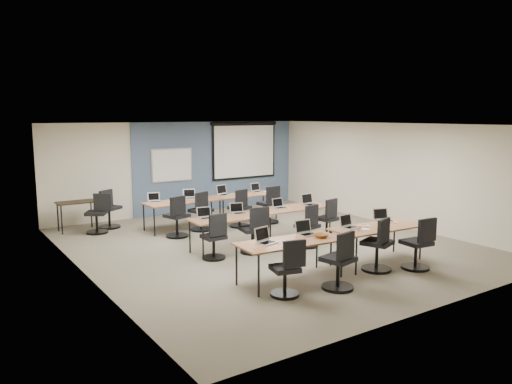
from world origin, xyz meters
TOP-DOWN VIEW (x-y plane):
  - floor at (0.00, 0.00)m, footprint 8.00×9.00m
  - ceiling at (0.00, 0.00)m, footprint 8.00×9.00m
  - wall_back at (0.00, 4.50)m, footprint 8.00×0.04m
  - wall_front at (0.00, -4.50)m, footprint 8.00×0.04m
  - wall_left at (-4.00, 0.00)m, footprint 0.04×9.00m
  - wall_right at (4.00, 0.00)m, footprint 0.04×9.00m
  - blue_accent_panel at (1.25, 4.47)m, footprint 5.50×0.04m
  - whiteboard at (-0.30, 4.43)m, footprint 1.28×0.03m
  - projector_screen at (2.20, 4.41)m, footprint 2.40×0.10m
  - training_table_front_left at (-1.08, -2.27)m, footprint 1.93×0.80m
  - training_table_front_right at (1.04, -2.32)m, footprint 1.93×0.80m
  - training_table_mid_left at (-0.94, 0.05)m, footprint 1.73×0.72m
  - training_table_mid_right at (0.92, 0.25)m, footprint 1.90×0.79m
  - training_table_back_left at (-0.90, 2.50)m, footprint 1.94×0.81m
  - training_table_back_right at (0.99, 2.52)m, footprint 1.84×0.77m
  - laptop_0 at (-1.52, -2.12)m, footprint 0.34×0.29m
  - mouse_0 at (-1.20, -2.24)m, footprint 0.08×0.11m
  - task_chair_0 at (-1.58, -2.84)m, footprint 0.47×0.47m
  - laptop_1 at (-0.55, -2.05)m, footprint 0.35×0.30m
  - mouse_1 at (-0.34, -2.33)m, footprint 0.06×0.09m
  - task_chair_1 at (-0.66, -3.08)m, footprint 0.54×0.54m
  - laptop_2 at (0.50, -2.08)m, footprint 0.33×0.28m
  - mouse_2 at (0.86, -2.23)m, footprint 0.09×0.12m
  - task_chair_2 at (0.64, -2.74)m, footprint 0.59×0.57m
  - laptop_3 at (1.54, -2.02)m, footprint 0.33×0.28m
  - mouse_3 at (1.59, -2.30)m, footprint 0.08×0.11m
  - task_chair_3 at (1.36, -3.08)m, footprint 0.53×0.53m
  - laptop_4 at (-1.42, 0.25)m, footprint 0.31×0.27m
  - mouse_4 at (-1.15, 0.10)m, footprint 0.07×0.10m
  - task_chair_4 at (-1.54, -0.37)m, footprint 0.48×0.48m
  - laptop_5 at (-0.56, 0.32)m, footprint 0.31×0.26m
  - mouse_5 at (-0.25, 0.15)m, footprint 0.09×0.11m
  - task_chair_5 at (-0.62, -0.41)m, footprint 0.53×0.53m
  - laptop_6 at (0.59, 0.33)m, footprint 0.30×0.26m
  - mouse_6 at (0.73, 0.11)m, footprint 0.07×0.10m
  - task_chair_6 at (0.64, -0.69)m, footprint 0.49×0.49m
  - laptop_7 at (1.46, 0.28)m, footprint 0.35×0.30m
  - mouse_7 at (1.63, 0.07)m, footprint 0.08×0.10m
  - task_chair_7 at (1.51, -0.35)m, footprint 0.50×0.50m
  - laptop_8 at (-1.53, 2.77)m, footprint 0.30×0.26m
  - mouse_8 at (-1.24, 2.49)m, footprint 0.07×0.10m
  - task_chair_8 at (-1.39, 1.76)m, footprint 0.55×0.55m
  - laptop_9 at (-0.54, 2.74)m, footprint 0.31×0.27m
  - mouse_9 at (-0.27, 2.46)m, footprint 0.09×0.11m
  - task_chair_9 at (-0.60, 2.04)m, footprint 0.57×0.54m
  - laptop_10 at (0.46, 2.76)m, footprint 0.36×0.31m
  - mouse_10 at (0.85, 2.52)m, footprint 0.06×0.09m
  - task_chair_10 at (0.44, 1.85)m, footprint 0.55×0.53m
  - laptop_11 at (1.55, 2.73)m, footprint 0.32×0.27m
  - mouse_11 at (1.71, 2.53)m, footprint 0.08×0.10m
  - task_chair_11 at (1.37, 1.83)m, footprint 0.55×0.55m
  - blue_mousepad at (-1.11, -2.39)m, footprint 0.25×0.22m
  - snack_bowl at (-0.47, -2.37)m, footprint 0.30×0.30m
  - snack_plate at (0.65, -2.39)m, footprint 0.22×0.22m
  - coffee_cup at (0.52, -2.33)m, footprint 0.07×0.07m
  - utility_table at (-3.21, 3.80)m, footprint 0.95×0.53m
  - spare_chair_a at (-2.46, 3.62)m, footprint 0.62×0.55m
  - spare_chair_b at (-2.85, 3.21)m, footprint 0.59×0.53m

SIDE VIEW (x-z plane):
  - floor at x=0.00m, z-range -0.01..0.01m
  - task_chair_0 at x=-1.58m, z-range -0.09..0.87m
  - task_chair_4 at x=-1.54m, z-range -0.09..0.88m
  - task_chair_6 at x=0.64m, z-range -0.09..0.89m
  - task_chair_7 at x=1.51m, z-range -0.09..0.89m
  - task_chair_5 at x=-0.62m, z-range -0.09..0.92m
  - spare_chair_b at x=-2.85m, z-range -0.09..0.93m
  - task_chair_10 at x=0.44m, z-range -0.09..0.93m
  - task_chair_3 at x=1.36m, z-range -0.09..0.93m
  - task_chair_9 at x=-0.60m, z-range -0.09..0.93m
  - task_chair_1 at x=-0.66m, z-range -0.09..0.93m
  - task_chair_8 at x=-1.39m, z-range -0.09..0.93m
  - task_chair_11 at x=1.37m, z-range -0.09..0.94m
  - spare_chair_a at x=-2.46m, z-range -0.09..0.94m
  - task_chair_2 at x=0.64m, z-range -0.09..0.95m
  - utility_table at x=-3.21m, z-range 0.29..1.04m
  - training_table_mid_left at x=-0.94m, z-range 0.32..1.05m
  - training_table_back_right at x=0.99m, z-range 0.32..1.05m
  - training_table_mid_right at x=0.92m, z-range 0.32..1.05m
  - training_table_front_right at x=1.04m, z-range 0.32..1.05m
  - training_table_front_left at x=-1.08m, z-range 0.32..1.05m
  - training_table_back_left at x=-0.90m, z-range 0.32..1.05m
  - blue_mousepad at x=-1.11m, z-range 0.73..0.74m
  - snack_plate at x=0.65m, z-range 0.73..0.74m
  - mouse_1 at x=-0.34m, z-range 0.73..0.76m
  - mouse_4 at x=-1.15m, z-range 0.73..0.76m
  - mouse_10 at x=0.85m, z-range 0.73..0.76m
  - mouse_11 at x=1.71m, z-range 0.73..0.76m
  - mouse_7 at x=1.63m, z-range 0.73..0.76m
  - mouse_6 at x=0.73m, z-range 0.73..0.76m
  - mouse_8 at x=-1.24m, z-range 0.73..0.76m
  - mouse_3 at x=1.59m, z-range 0.73..0.76m
  - mouse_9 at x=-0.27m, z-range 0.72..0.76m
  - mouse_5 at x=-0.25m, z-range 0.72..0.76m
  - mouse_0 at x=-1.20m, z-range 0.72..0.76m
  - mouse_2 at x=0.86m, z-range 0.72..0.76m
  - snack_bowl at x=-0.47m, z-range 0.73..0.80m
  - coffee_cup at x=0.52m, z-range 0.74..0.80m
  - laptop_6 at x=0.59m, z-range 0.67..0.90m
  - laptop_8 at x=-1.53m, z-range 0.67..0.90m
  - laptop_5 at x=-0.56m, z-range 0.67..0.91m
  - laptop_4 at x=-1.42m, z-range 0.67..0.91m
  - laptop_9 at x=-0.54m, z-range 0.67..0.91m
  - laptop_11 at x=1.55m, z-range 0.67..0.91m
  - laptop_2 at x=0.50m, z-range 0.67..0.92m
  - laptop_3 at x=1.54m, z-range 0.67..0.92m
  - laptop_0 at x=-1.52m, z-range 0.66..0.92m
  - laptop_1 at x=-0.55m, z-range 0.66..0.93m
  - laptop_7 at x=1.46m, z-range 0.66..0.93m
  - laptop_10 at x=0.46m, z-range 0.66..0.93m
  - wall_back at x=0.00m, z-range 0.00..2.70m
  - wall_front at x=0.00m, z-range 0.00..2.70m
  - wall_left at x=-4.00m, z-range 0.00..2.70m
  - wall_right at x=4.00m, z-range 0.00..2.70m
  - blue_accent_panel at x=1.25m, z-range 0.00..2.70m
  - whiteboard at x=-0.30m, z-range 0.96..1.94m
  - projector_screen at x=2.20m, z-range 0.98..2.80m
  - ceiling at x=0.00m, z-range 2.69..2.71m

